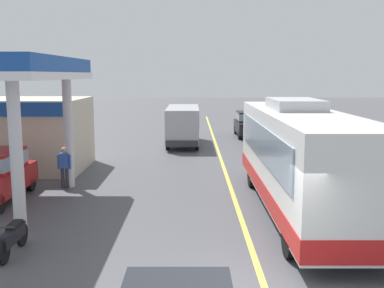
{
  "coord_description": "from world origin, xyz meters",
  "views": [
    {
      "loc": [
        -1.56,
        -8.96,
        4.52
      ],
      "look_at": [
        -1.5,
        10.0,
        1.6
      ],
      "focal_mm": 42.32,
      "sensor_mm": 36.0,
      "label": 1
    }
  ],
  "objects_px": {
    "coach_bus_main": "(298,160)",
    "motorcycle_parked_forecourt": "(12,237)",
    "minibus_opposing_lane": "(182,122)",
    "pedestrian_near_pump": "(63,165)",
    "car_trailing_behind_bus": "(246,123)"
  },
  "relations": [
    {
      "from": "coach_bus_main",
      "to": "pedestrian_near_pump",
      "type": "bearing_deg",
      "value": 160.26
    },
    {
      "from": "coach_bus_main",
      "to": "motorcycle_parked_forecourt",
      "type": "bearing_deg",
      "value": -155.59
    },
    {
      "from": "minibus_opposing_lane",
      "to": "motorcycle_parked_forecourt",
      "type": "bearing_deg",
      "value": -102.35
    },
    {
      "from": "motorcycle_parked_forecourt",
      "to": "car_trailing_behind_bus",
      "type": "xyz_separation_m",
      "value": [
        8.64,
        22.06,
        0.57
      ]
    },
    {
      "from": "coach_bus_main",
      "to": "car_trailing_behind_bus",
      "type": "relative_size",
      "value": 2.63
    },
    {
      "from": "minibus_opposing_lane",
      "to": "motorcycle_parked_forecourt",
      "type": "height_order",
      "value": "minibus_opposing_lane"
    },
    {
      "from": "pedestrian_near_pump",
      "to": "coach_bus_main",
      "type": "bearing_deg",
      "value": -19.74
    },
    {
      "from": "motorcycle_parked_forecourt",
      "to": "pedestrian_near_pump",
      "type": "bearing_deg",
      "value": 94.84
    },
    {
      "from": "car_trailing_behind_bus",
      "to": "motorcycle_parked_forecourt",
      "type": "bearing_deg",
      "value": -111.38
    },
    {
      "from": "motorcycle_parked_forecourt",
      "to": "coach_bus_main",
      "type": "bearing_deg",
      "value": 24.41
    },
    {
      "from": "motorcycle_parked_forecourt",
      "to": "car_trailing_behind_bus",
      "type": "distance_m",
      "value": 23.7
    },
    {
      "from": "minibus_opposing_lane",
      "to": "pedestrian_near_pump",
      "type": "relative_size",
      "value": 3.69
    },
    {
      "from": "motorcycle_parked_forecourt",
      "to": "pedestrian_near_pump",
      "type": "relative_size",
      "value": 1.08
    },
    {
      "from": "car_trailing_behind_bus",
      "to": "coach_bus_main",
      "type": "bearing_deg",
      "value": -91.7
    },
    {
      "from": "coach_bus_main",
      "to": "minibus_opposing_lane",
      "type": "height_order",
      "value": "coach_bus_main"
    }
  ]
}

